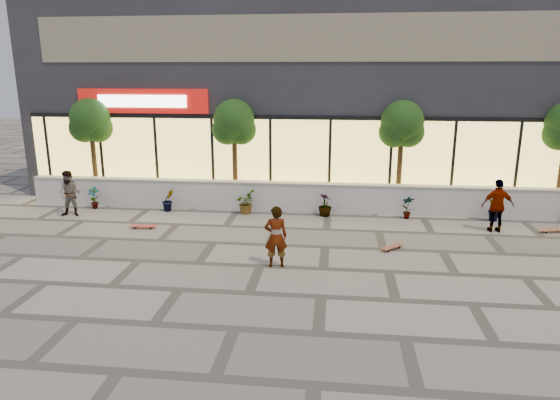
# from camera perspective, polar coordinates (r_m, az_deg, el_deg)

# --- Properties ---
(ground) EXTENTS (80.00, 80.00, 0.00)m
(ground) POSITION_cam_1_polar(r_m,az_deg,el_deg) (11.36, 4.72, -10.95)
(ground) COLOR gray
(ground) RESTS_ON ground
(planter_wall) EXTENTS (22.00, 0.42, 1.04)m
(planter_wall) POSITION_cam_1_polar(r_m,az_deg,el_deg) (17.80, 5.55, 0.28)
(planter_wall) COLOR silver
(planter_wall) RESTS_ON ground
(retail_building) EXTENTS (24.00, 9.17, 8.50)m
(retail_building) POSITION_cam_1_polar(r_m,az_deg,el_deg) (22.75, 6.07, 12.83)
(retail_building) COLOR #27262B
(retail_building) RESTS_ON ground
(shrub_a) EXTENTS (0.43, 0.29, 0.81)m
(shrub_a) POSITION_cam_1_polar(r_m,az_deg,el_deg) (19.39, -20.50, 0.23)
(shrub_a) COLOR #173812
(shrub_a) RESTS_ON ground
(shrub_b) EXTENTS (0.57, 0.57, 0.81)m
(shrub_b) POSITION_cam_1_polar(r_m,az_deg,el_deg) (18.29, -12.65, -0.00)
(shrub_b) COLOR #173812
(shrub_b) RESTS_ON ground
(shrub_c) EXTENTS (0.68, 0.77, 0.81)m
(shrub_c) POSITION_cam_1_polar(r_m,az_deg,el_deg) (17.58, -3.99, -0.26)
(shrub_c) COLOR #173812
(shrub_c) RESTS_ON ground
(shrub_d) EXTENTS (0.64, 0.64, 0.81)m
(shrub_d) POSITION_cam_1_polar(r_m,az_deg,el_deg) (17.30, 5.17, -0.53)
(shrub_d) COLOR #173812
(shrub_d) RESTS_ON ground
(shrub_e) EXTENTS (0.46, 0.35, 0.81)m
(shrub_e) POSITION_cam_1_polar(r_m,az_deg,el_deg) (17.47, 14.39, -0.79)
(shrub_e) COLOR #173812
(shrub_e) RESTS_ON ground
(shrub_f) EXTENTS (0.55, 0.57, 0.81)m
(shrub_f) POSITION_cam_1_polar(r_m,az_deg,el_deg) (18.07, 23.21, -1.02)
(shrub_f) COLOR #173812
(shrub_f) RESTS_ON ground
(tree_west) EXTENTS (1.60, 1.50, 3.92)m
(tree_west) POSITION_cam_1_polar(r_m,az_deg,el_deg) (20.29, -20.83, 8.22)
(tree_west) COLOR #413117
(tree_west) RESTS_ON ground
(tree_midwest) EXTENTS (1.60, 1.50, 3.92)m
(tree_midwest) POSITION_cam_1_polar(r_m,az_deg,el_deg) (18.44, -5.28, 8.56)
(tree_midwest) COLOR #413117
(tree_midwest) RESTS_ON ground
(tree_mideast) EXTENTS (1.60, 1.50, 3.92)m
(tree_mideast) POSITION_cam_1_polar(r_m,az_deg,el_deg) (18.20, 13.76, 8.13)
(tree_mideast) COLOR #413117
(tree_mideast) RESTS_ON ground
(skater_center) EXTENTS (0.66, 0.50, 1.61)m
(skater_center) POSITION_cam_1_polar(r_m,az_deg,el_deg) (12.68, -0.48, -4.21)
(skater_center) COLOR white
(skater_center) RESTS_ON ground
(skater_left) EXTENTS (0.83, 0.67, 1.60)m
(skater_left) POSITION_cam_1_polar(r_m,az_deg,el_deg) (18.58, -22.87, 0.67)
(skater_left) COLOR tan
(skater_left) RESTS_ON ground
(skater_right_near) EXTENTS (1.00, 0.44, 1.67)m
(skater_right_near) POSITION_cam_1_polar(r_m,az_deg,el_deg) (16.83, 23.62, -0.62)
(skater_right_near) COLOR white
(skater_right_near) RESTS_ON ground
(skateboard_center) EXTENTS (0.71, 0.71, 0.10)m
(skateboard_center) POSITION_cam_1_polar(r_m,az_deg,el_deg) (14.44, 12.69, -5.25)
(skateboard_center) COLOR brown
(skateboard_center) RESTS_ON ground
(skateboard_left) EXTENTS (0.84, 0.26, 0.10)m
(skateboard_left) POSITION_cam_1_polar(r_m,az_deg,el_deg) (16.52, -15.38, -2.89)
(skateboard_left) COLOR red
(skateboard_left) RESTS_ON ground
(skateboard_right_near) EXTENTS (0.84, 0.39, 0.10)m
(skateboard_right_near) POSITION_cam_1_polar(r_m,az_deg,el_deg) (17.72, 28.68, -3.03)
(skateboard_right_near) COLOR #9F4D34
(skateboard_right_near) RESTS_ON ground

